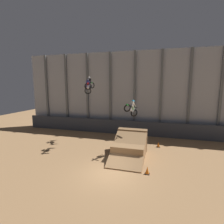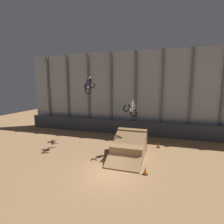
{
  "view_description": "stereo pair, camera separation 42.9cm",
  "coord_description": "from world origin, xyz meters",
  "views": [
    {
      "loc": [
        3.49,
        -11.63,
        6.51
      ],
      "look_at": [
        -1.55,
        6.07,
        3.67
      ],
      "focal_mm": 28.0,
      "sensor_mm": 36.0,
      "label": 1
    },
    {
      "loc": [
        3.9,
        -11.51,
        6.51
      ],
      "look_at": [
        -1.55,
        6.07,
        3.67
      ],
      "focal_mm": 28.0,
      "sensor_mm": 36.0,
      "label": 2
    }
  ],
  "objects": [
    {
      "name": "traffic_cone_near_ramp",
      "position": [
        2.68,
        0.69,
        0.28
      ],
      "size": [
        0.36,
        0.36,
        0.58
      ],
      "color": "black",
      "rests_on": "ground_plane"
    },
    {
      "name": "rider_bike_right_air",
      "position": [
        0.81,
        4.38,
        4.38
      ],
      "size": [
        1.26,
        1.83,
        1.67
      ],
      "rotation": [
        -0.46,
        0.0,
        -0.35
      ],
      "color": "black"
    },
    {
      "name": "traffic_cone_arena_edge",
      "position": [
        3.36,
        6.78,
        0.28
      ],
      "size": [
        0.36,
        0.36,
        0.58
      ],
      "color": "black",
      "rests_on": "ground_plane"
    },
    {
      "name": "lower_barrier",
      "position": [
        0.0,
        10.61,
        0.94
      ],
      "size": [
        31.36,
        0.2,
        1.88
      ],
      "color": "#383D47",
      "rests_on": "ground_plane"
    },
    {
      "name": "rider_bike_left_air",
      "position": [
        -4.72,
        7.57,
        6.65
      ],
      "size": [
        1.59,
        1.67,
        1.52
      ],
      "rotation": [
        -0.11,
        0.0,
        0.71
      ],
      "color": "black"
    },
    {
      "name": "rider_bike_center_air",
      "position": [
        -3.86,
        5.12,
        6.37
      ],
      "size": [
        1.36,
        1.82,
        1.64
      ],
      "rotation": [
        -0.35,
        0.0,
        0.43
      ],
      "color": "black"
    },
    {
      "name": "dirt_ramp",
      "position": [
        0.83,
        3.88,
        0.79
      ],
      "size": [
        2.9,
        4.82,
        2.33
      ],
      "color": "#966F48",
      "rests_on": "ground_plane"
    },
    {
      "name": "ground_plane",
      "position": [
        0.0,
        0.0,
        0.0
      ],
      "size": [
        60.0,
        60.0,
        0.0
      ],
      "primitive_type": "plane",
      "color": "#9E754C"
    },
    {
      "name": "arena_back_wall",
      "position": [
        0.0,
        11.73,
        5.47
      ],
      "size": [
        32.0,
        0.4,
        10.94
      ],
      "color": "#A3A8B2",
      "rests_on": "ground_plane"
    }
  ]
}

